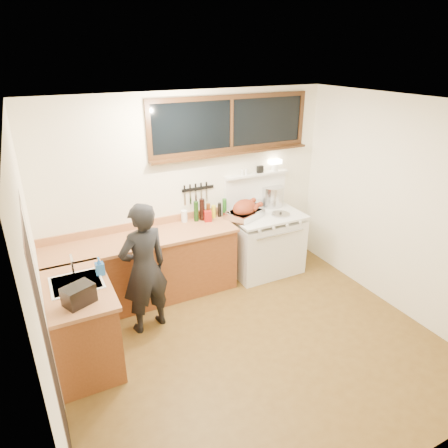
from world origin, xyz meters
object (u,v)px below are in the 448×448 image
vintage_stove (265,241)px  man (144,269)px  cutting_board (140,239)px  roast_turkey (245,210)px

vintage_stove → man: vintage_stove is taller
vintage_stove → cutting_board: size_ratio=3.60×
vintage_stove → roast_turkey: size_ratio=2.72×
vintage_stove → roast_turkey: bearing=175.0°
cutting_board → vintage_stove: bearing=3.2°
cutting_board → roast_turkey: roast_turkey is taller
man → roast_turkey: size_ratio=2.68×
man → cutting_board: (0.09, 0.44, 0.17)m
roast_turkey → man: bearing=-160.5°
man → vintage_stove: bearing=15.6°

